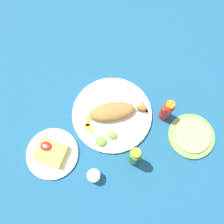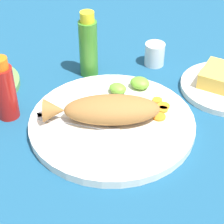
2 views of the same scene
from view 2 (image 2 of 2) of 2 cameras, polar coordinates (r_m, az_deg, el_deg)
The scene contains 14 objects.
ground_plane at distance 0.84m, azimuth 0.00°, elevation -2.03°, with size 4.00×4.00×0.00m, color navy.
main_plate at distance 0.84m, azimuth 0.00°, elevation -1.56°, with size 0.34×0.34×0.02m, color white.
fried_fish at distance 0.82m, azimuth -0.85°, elevation 0.34°, with size 0.24×0.17×0.05m.
fork_near at distance 0.83m, azimuth -6.06°, elevation -1.39°, with size 0.18×0.06×0.00m.
fork_far at distance 0.87m, azimuth -5.35°, elevation 0.67°, with size 0.13×0.15×0.00m.
carrot_slice_near at distance 0.84m, azimuth 6.61°, elevation -0.66°, with size 0.03×0.03×0.00m, color orange.
carrot_slice_mid at distance 0.87m, azimuth 7.26°, elevation 0.85°, with size 0.03×0.03×0.00m, color orange.
carrot_slice_far at distance 0.86m, azimuth 7.18°, elevation 0.36°, with size 0.02×0.02×0.00m, color orange.
carrot_slice_extra at distance 0.89m, azimuth 6.39°, elevation 1.67°, with size 0.02×0.02×0.00m, color orange.
lime_wedge_main at distance 0.92m, azimuth 3.92°, elevation 4.10°, with size 0.05×0.04×0.02m, color #6BB233.
lime_wedge_side at distance 0.90m, azimuth 0.81°, elevation 3.33°, with size 0.04×0.03×0.02m, color #6BB233.
hot_sauce_bottle_red at distance 0.86m, azimuth -14.89°, elevation 2.99°, with size 0.05×0.05×0.14m.
hot_sauce_bottle_green at distance 0.97m, azimuth -3.35°, elevation 9.24°, with size 0.04×0.04×0.16m.
salt_cup at distance 1.04m, azimuth 6.00°, elevation 7.91°, with size 0.05×0.05×0.06m.
Camera 2 is at (0.31, -0.57, 0.54)m, focal length 65.00 mm.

